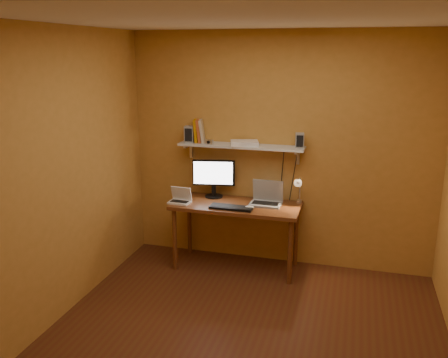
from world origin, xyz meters
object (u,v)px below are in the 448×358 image
(wall_shelf, at_px, (241,146))
(laptop, at_px, (267,198))
(speaker_right, at_px, (300,140))
(router, at_px, (244,143))
(desk, at_px, (236,211))
(netbook, at_px, (180,198))
(monitor, at_px, (214,176))
(shelf_camera, at_px, (209,142))
(keyboard, at_px, (231,207))
(mouse, at_px, (249,207))
(speaker_left, at_px, (190,134))
(desk_lamp, at_px, (299,187))

(wall_shelf, distance_m, laptop, 0.63)
(speaker_right, distance_m, router, 0.60)
(desk, distance_m, netbook, 0.63)
(wall_shelf, relative_size, speaker_right, 8.82)
(monitor, height_order, shelf_camera, shelf_camera)
(keyboard, height_order, mouse, mouse)
(shelf_camera, bearing_deg, mouse, -25.08)
(monitor, relative_size, shelf_camera, 4.88)
(speaker_right, distance_m, shelf_camera, 0.99)
(router, bearing_deg, laptop, -15.50)
(keyboard, xyz_separation_m, speaker_left, (-0.58, 0.35, 0.71))
(laptop, bearing_deg, keyboard, -138.48)
(laptop, height_order, mouse, laptop)
(speaker_right, bearing_deg, netbook, -174.82)
(speaker_left, bearing_deg, desk_lamp, -8.52)
(laptop, bearing_deg, desk, -160.07)
(speaker_left, bearing_deg, keyboard, -36.77)
(netbook, bearing_deg, speaker_left, 90.78)
(desk, distance_m, router, 0.76)
(laptop, xyz_separation_m, mouse, (-0.14, -0.23, -0.05))
(wall_shelf, distance_m, speaker_right, 0.65)
(netbook, bearing_deg, mouse, 2.43)
(speaker_right, bearing_deg, desk, -171.72)
(laptop, relative_size, keyboard, 0.75)
(desk_lamp, relative_size, router, 1.26)
(mouse, xyz_separation_m, speaker_right, (0.46, 0.33, 0.69))
(desk, xyz_separation_m, monitor, (-0.31, 0.19, 0.33))
(speaker_left, bearing_deg, netbook, -98.56)
(keyboard, xyz_separation_m, router, (0.05, 0.34, 0.64))
(keyboard, bearing_deg, shelf_camera, 141.10)
(netbook, xyz_separation_m, shelf_camera, (0.27, 0.23, 0.60))
(desk, height_order, laptop, laptop)
(speaker_right, bearing_deg, keyboard, -159.64)
(laptop, xyz_separation_m, speaker_right, (0.32, 0.10, 0.64))
(laptop, relative_size, speaker_left, 1.87)
(desk, relative_size, speaker_right, 8.82)
(laptop, relative_size, netbook, 1.44)
(keyboard, bearing_deg, speaker_right, 30.82)
(laptop, xyz_separation_m, router, (-0.28, 0.08, 0.58))
(wall_shelf, xyz_separation_m, desk_lamp, (0.66, -0.07, -0.40))
(desk_lamp, distance_m, speaker_right, 0.50)
(netbook, bearing_deg, monitor, 49.08)
(speaker_right, relative_size, shelf_camera, 1.62)
(desk, bearing_deg, router, 76.80)
(laptop, relative_size, desk_lamp, 0.92)
(desk, bearing_deg, speaker_right, 17.32)
(wall_shelf, height_order, keyboard, wall_shelf)
(wall_shelf, xyz_separation_m, laptop, (0.32, -0.09, -0.54))
(monitor, relative_size, desk_lamp, 1.27)
(netbook, height_order, mouse, netbook)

